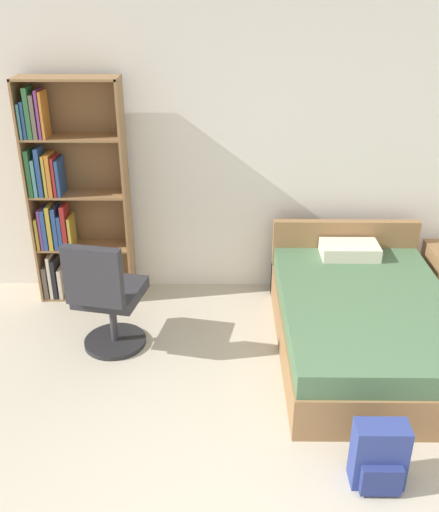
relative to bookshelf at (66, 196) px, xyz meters
name	(u,v)px	position (x,y,z in m)	size (l,w,h in m)	color
wall_back	(270,155)	(1.80, 0.24, 0.31)	(9.00, 0.06, 2.60)	white
bookshelf	(66,196)	(0.00, 0.00, 0.00)	(0.85, 0.28, 2.01)	olive
bed	(362,321)	(2.50, -0.86, -0.73)	(1.32, 1.98, 0.75)	olive
office_chair	(106,299)	(0.48, -0.90, -0.52)	(0.56, 0.64, 1.00)	#232326
backpack_blue	(379,457)	(2.31, -2.24, -0.79)	(0.31, 0.22, 0.43)	navy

